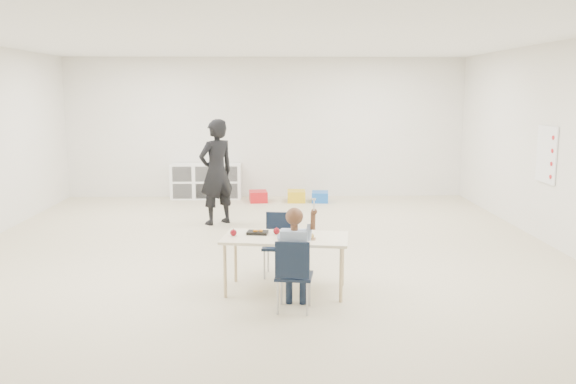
{
  "coord_description": "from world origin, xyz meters",
  "views": [
    {
      "loc": [
        0.13,
        -7.82,
        2.12
      ],
      "look_at": [
        0.33,
        -0.12,
        0.85
      ],
      "focal_mm": 38.0,
      "sensor_mm": 36.0,
      "label": 1
    }
  ],
  "objects_px": {
    "cubby_shelf": "(206,181)",
    "adult": "(216,172)",
    "table": "(286,264)",
    "child": "(294,254)",
    "chair_near": "(294,274)"
  },
  "relations": [
    {
      "from": "chair_near",
      "to": "cubby_shelf",
      "type": "xyz_separation_m",
      "value": [
        -1.53,
        6.38,
        -0.01
      ]
    },
    {
      "from": "table",
      "to": "adult",
      "type": "bearing_deg",
      "value": 114.99
    },
    {
      "from": "chair_near",
      "to": "cubby_shelf",
      "type": "distance_m",
      "value": 6.56
    },
    {
      "from": "cubby_shelf",
      "to": "adult",
      "type": "xyz_separation_m",
      "value": [
        0.43,
        -2.39,
        0.5
      ]
    },
    {
      "from": "child",
      "to": "cubby_shelf",
      "type": "distance_m",
      "value": 6.57
    },
    {
      "from": "table",
      "to": "cubby_shelf",
      "type": "bearing_deg",
      "value": 112.29
    },
    {
      "from": "cubby_shelf",
      "to": "adult",
      "type": "relative_size",
      "value": 0.83
    },
    {
      "from": "table",
      "to": "chair_near",
      "type": "bearing_deg",
      "value": -74.73
    },
    {
      "from": "adult",
      "to": "child",
      "type": "bearing_deg",
      "value": 67.03
    },
    {
      "from": "table",
      "to": "adult",
      "type": "relative_size",
      "value": 0.83
    },
    {
      "from": "child",
      "to": "adult",
      "type": "height_order",
      "value": "adult"
    },
    {
      "from": "adult",
      "to": "chair_near",
      "type": "bearing_deg",
      "value": 67.03
    },
    {
      "from": "chair_near",
      "to": "child",
      "type": "distance_m",
      "value": 0.21
    },
    {
      "from": "table",
      "to": "adult",
      "type": "distance_m",
      "value": 3.62
    },
    {
      "from": "child",
      "to": "adult",
      "type": "relative_size",
      "value": 0.67
    }
  ]
}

